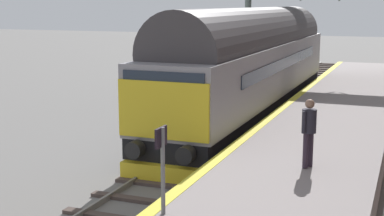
# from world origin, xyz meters

# --- Properties ---
(ground_plane) EXTENTS (140.00, 140.00, 0.00)m
(ground_plane) POSITION_xyz_m (0.00, 0.00, 0.00)
(ground_plane) COLOR slate
(ground_plane) RESTS_ON ground
(track_main) EXTENTS (2.50, 60.00, 0.15)m
(track_main) POSITION_xyz_m (0.00, 0.00, 0.05)
(track_main) COLOR gray
(track_main) RESTS_ON ground
(station_platform) EXTENTS (4.00, 44.00, 1.01)m
(station_platform) POSITION_xyz_m (3.60, 0.00, 0.50)
(station_platform) COLOR gray
(station_platform) RESTS_ON ground
(diesel_locomotive) EXTENTS (2.74, 18.50, 4.68)m
(diesel_locomotive) POSITION_xyz_m (0.00, 6.26, 2.48)
(diesel_locomotive) COLOR black
(diesel_locomotive) RESTS_ON ground
(platform_number_sign) EXTENTS (0.10, 0.44, 1.64)m
(platform_number_sign) POSITION_xyz_m (2.00, -7.19, 2.11)
(platform_number_sign) COLOR slate
(platform_number_sign) RESTS_ON station_platform
(waiting_passenger) EXTENTS (0.45, 0.47, 1.64)m
(waiting_passenger) POSITION_xyz_m (3.98, -3.21, 1.99)
(waiting_passenger) COLOR #312632
(waiting_passenger) RESTS_ON station_platform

